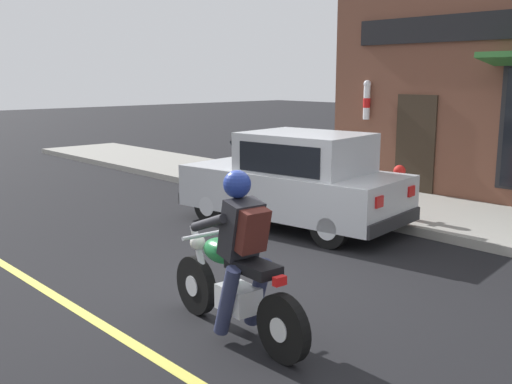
{
  "coord_description": "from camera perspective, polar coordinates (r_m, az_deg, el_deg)",
  "views": [
    {
      "loc": [
        -4.48,
        -4.99,
        2.46
      ],
      "look_at": [
        0.79,
        0.75,
        0.95
      ],
      "focal_mm": 42.0,
      "sensor_mm": 36.0,
      "label": 1
    }
  ],
  "objects": [
    {
      "name": "ground_plane",
      "position": [
        7.14,
        -0.62,
        -9.18
      ],
      "size": [
        80.0,
        80.0,
        0.0
      ],
      "primitive_type": "plane",
      "color": "black"
    },
    {
      "name": "sidewalk_curb",
      "position": [
        12.46,
        6.53,
        -0.16
      ],
      "size": [
        2.6,
        22.0,
        0.14
      ],
      "primitive_type": "cube",
      "color": "gray",
      "rests_on": "ground"
    },
    {
      "name": "lane_stripe",
      "position": [
        8.78,
        -23.15,
        -6.19
      ],
      "size": [
        0.12,
        19.8,
        0.01
      ],
      "primitive_type": "cube",
      "color": "#D1C64C",
      "rests_on": "ground"
    },
    {
      "name": "motorcycle_with_rider",
      "position": [
        5.69,
        -1.86,
        -7.3
      ],
      "size": [
        0.59,
        2.02,
        1.62
      ],
      "color": "black",
      "rests_on": "ground"
    },
    {
      "name": "car_hatchback",
      "position": [
        9.85,
        3.81,
        1.04
      ],
      "size": [
        2.14,
        3.97,
        1.57
      ],
      "color": "black",
      "rests_on": "ground"
    },
    {
      "name": "fire_hydrant",
      "position": [
        10.23,
        13.42,
        0.03
      ],
      "size": [
        0.36,
        0.24,
        0.88
      ],
      "color": "red",
      "rests_on": "sidewalk_curb"
    }
  ]
}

